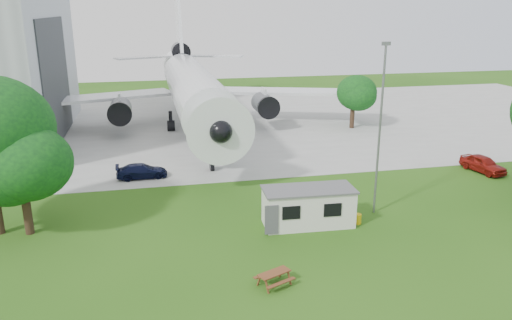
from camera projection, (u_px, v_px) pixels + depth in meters
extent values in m
plane|color=#3A6B1B|center=(289.00, 265.00, 28.77)|extent=(160.00, 160.00, 0.00)
cube|color=#B7B7B2|center=(208.00, 123.00, 64.27)|extent=(120.00, 46.00, 0.03)
cube|color=#2D3033|center=(56.00, 80.00, 54.17)|extent=(0.16, 16.00, 12.96)
cylinder|color=white|center=(194.00, 89.00, 58.64)|extent=(5.40, 34.00, 5.40)
cone|color=white|center=(216.00, 124.00, 40.89)|extent=(5.40, 5.50, 5.40)
cone|color=white|center=(180.00, 64.00, 78.03)|extent=(4.86, 9.00, 4.86)
cube|color=white|center=(86.00, 99.00, 59.42)|extent=(21.36, 10.77, 0.36)
cube|color=white|center=(288.00, 91.00, 64.54)|extent=(21.36, 10.77, 0.36)
cube|color=white|center=(179.00, 26.00, 76.36)|extent=(0.46, 9.96, 12.17)
cylinder|color=#515459|center=(120.00, 111.00, 57.04)|extent=(2.50, 4.20, 2.50)
cylinder|color=#515459|center=(265.00, 105.00, 60.53)|extent=(2.50, 4.20, 2.50)
cylinder|color=#515459|center=(180.00, 51.00, 76.51)|extent=(2.60, 4.50, 2.60)
cylinder|color=black|center=(212.00, 158.00, 45.30)|extent=(0.36, 0.36, 2.40)
cylinder|color=black|center=(171.00, 121.00, 60.14)|extent=(0.44, 0.44, 2.40)
cylinder|color=black|center=(217.00, 119.00, 61.29)|extent=(0.44, 0.44, 2.40)
cube|color=silver|center=(308.00, 207.00, 33.88)|extent=(6.11, 2.77, 2.50)
cube|color=#59595B|center=(309.00, 189.00, 33.49)|extent=(6.32, 2.98, 0.12)
cylinder|color=gold|center=(358.00, 219.00, 34.27)|extent=(0.50, 0.50, 0.70)
cylinder|color=slate|center=(380.00, 132.00, 34.49)|extent=(0.16, 0.16, 12.00)
cylinder|color=#382619|center=(28.00, 214.00, 32.47)|extent=(0.56, 0.56, 2.78)
sphere|color=#186B17|center=(20.00, 164.00, 31.48)|extent=(5.83, 5.83, 5.83)
cylinder|color=#382619|center=(352.00, 118.00, 61.40)|extent=(0.56, 0.56, 2.53)
sphere|color=#186B17|center=(354.00, 93.00, 60.50)|extent=(5.35, 5.35, 5.35)
imported|color=maroon|center=(483.00, 164.00, 45.01)|extent=(2.57, 4.65, 1.50)
imported|color=black|center=(142.00, 171.00, 43.39)|extent=(4.44, 1.96, 1.27)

